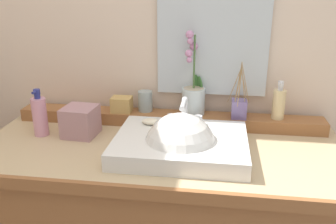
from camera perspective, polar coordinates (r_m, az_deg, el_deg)
name	(u,v)px	position (r m, az deg, el deg)	size (l,w,h in m)	color
wall_back	(173,44)	(1.71, 0.87, 10.63)	(2.90, 0.20, 2.43)	beige
back_ledge	(168,119)	(1.62, 0.03, -1.06)	(1.35, 0.11, 0.05)	#925A32
sink_basin	(180,147)	(1.35, 1.97, -5.51)	(0.49, 0.38, 0.29)	white
soap_bar	(151,122)	(1.46, -2.77, -1.51)	(0.07, 0.04, 0.02)	beige
potted_plant	(193,94)	(1.58, 3.98, 2.81)	(0.10, 0.10, 0.36)	silver
soap_dispenser	(279,103)	(1.59, 17.03, 1.32)	(0.05, 0.06, 0.16)	beige
tumbler_cup	(145,101)	(1.63, -3.59, 1.72)	(0.06, 0.06, 0.09)	#909C99
reed_diffuser	(239,108)	(1.57, 11.09, 0.62)	(0.09, 0.09, 0.24)	slate
trinket_box	(122,104)	(1.63, -7.30, 1.18)	(0.09, 0.07, 0.07)	tan
lotion_bottle	(40,116)	(1.58, -19.51, -0.55)	(0.06, 0.06, 0.20)	pink
tissue_box	(80,121)	(1.54, -13.61, -1.42)	(0.13, 0.13, 0.12)	#A97C82
mirror	(213,40)	(1.58, 7.03, 11.16)	(0.47, 0.02, 0.47)	silver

